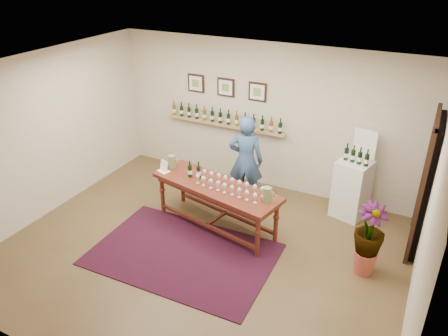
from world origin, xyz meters
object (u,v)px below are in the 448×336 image
at_px(display_pedestal, 352,189).
at_px(potted_plant, 368,240).
at_px(tasting_table, 216,191).
at_px(person, 246,161).

height_order(display_pedestal, potted_plant, display_pedestal).
xyz_separation_m(tasting_table, display_pedestal, (1.93, 1.36, -0.15)).
relative_size(tasting_table, person, 1.38).
distance_m(potted_plant, person, 2.59).
bearing_deg(person, display_pedestal, 179.25).
bearing_deg(potted_plant, tasting_table, 178.00).
bearing_deg(tasting_table, person, 95.48).
relative_size(tasting_table, potted_plant, 2.40).
height_order(display_pedestal, person, person).
distance_m(tasting_table, display_pedestal, 2.37).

